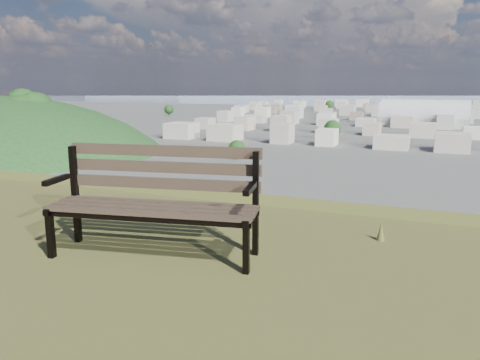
% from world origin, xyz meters
% --- Properties ---
extents(park_bench, '(1.87, 0.89, 0.94)m').
position_xyz_m(park_bench, '(0.59, 2.11, 25.53)').
color(park_bench, '#49362A').
rests_on(park_bench, hilltop_mesa).
extents(arena, '(53.84, 27.66, 21.81)m').
position_xyz_m(arena, '(-1.43, 314.48, 5.14)').
color(arena, '#B4B4B0').
rests_on(arena, ground).
extents(city_blocks, '(395.00, 361.00, 7.00)m').
position_xyz_m(city_blocks, '(0.00, 394.44, 3.50)').
color(city_blocks, beige).
rests_on(city_blocks, ground).
extents(city_trees, '(406.52, 387.20, 9.98)m').
position_xyz_m(city_trees, '(-26.39, 319.00, 4.83)').
color(city_trees, '#332419').
rests_on(city_trees, ground).
extents(bay_water, '(2400.00, 700.00, 0.12)m').
position_xyz_m(bay_water, '(0.00, 900.00, 0.00)').
color(bay_water, gray).
rests_on(bay_water, ground).
extents(far_hills, '(2050.00, 340.00, 60.00)m').
position_xyz_m(far_hills, '(-60.92, 1402.93, 25.47)').
color(far_hills, '#8C96AE').
rests_on(far_hills, ground).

